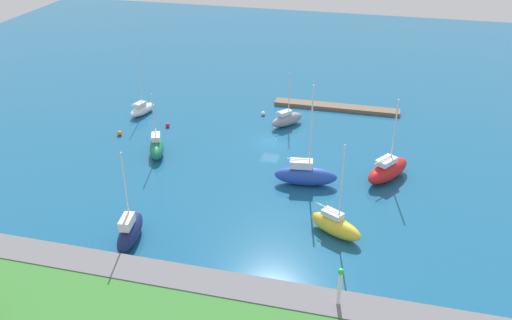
{
  "coord_description": "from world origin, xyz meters",
  "views": [
    {
      "loc": [
        -15.03,
        67.9,
        34.49
      ],
      "look_at": [
        0.0,
        8.35,
        1.5
      ],
      "focal_mm": 38.54,
      "sensor_mm": 36.0,
      "label": 1
    }
  ],
  "objects_px": {
    "mooring_buoy_red": "(168,125)",
    "sailboat_green_mid_basin": "(157,147)",
    "mooring_buoy_orange": "(119,133)",
    "sailboat_red_by_breakwater": "(388,170)",
    "sailboat_gray_far_south": "(287,119)",
    "pier_dock": "(336,107)",
    "sailboat_blue_outer_mooring": "(305,175)",
    "sailboat_navy_lone_north": "(130,231)",
    "sailboat_yellow_near_pier": "(335,225)",
    "harbor_beacon": "(340,284)",
    "mooring_buoy_white": "(263,113)",
    "sailboat_white_far_north": "(142,109)"
  },
  "relations": [
    {
      "from": "sailboat_green_mid_basin",
      "to": "mooring_buoy_orange",
      "type": "relative_size",
      "value": 12.46
    },
    {
      "from": "sailboat_white_far_north",
      "to": "sailboat_blue_outer_mooring",
      "type": "relative_size",
      "value": 0.75
    },
    {
      "from": "mooring_buoy_orange",
      "to": "mooring_buoy_red",
      "type": "xyz_separation_m",
      "value": [
        -5.66,
        -4.37,
        -0.03
      ]
    },
    {
      "from": "sailboat_navy_lone_north",
      "to": "sailboat_yellow_near_pier",
      "type": "xyz_separation_m",
      "value": [
        -20.39,
        -6.44,
        -0.16
      ]
    },
    {
      "from": "sailboat_red_by_breakwater",
      "to": "sailboat_gray_far_south",
      "type": "xyz_separation_m",
      "value": [
        15.24,
        -12.66,
        -0.29
      ]
    },
    {
      "from": "pier_dock",
      "to": "sailboat_red_by_breakwater",
      "type": "bearing_deg",
      "value": 112.73
    },
    {
      "from": "sailboat_gray_far_south",
      "to": "sailboat_navy_lone_north",
      "type": "xyz_separation_m",
      "value": [
        10.0,
        32.31,
        0.28
      ]
    },
    {
      "from": "sailboat_green_mid_basin",
      "to": "mooring_buoy_white",
      "type": "bearing_deg",
      "value": 124.89
    },
    {
      "from": "sailboat_blue_outer_mooring",
      "to": "mooring_buoy_orange",
      "type": "bearing_deg",
      "value": 158.41
    },
    {
      "from": "sailboat_green_mid_basin",
      "to": "mooring_buoy_red",
      "type": "bearing_deg",
      "value": 171.29
    },
    {
      "from": "harbor_beacon",
      "to": "pier_dock",
      "type": "bearing_deg",
      "value": -83.11
    },
    {
      "from": "sailboat_green_mid_basin",
      "to": "sailboat_navy_lone_north",
      "type": "distance_m",
      "value": 19.43
    },
    {
      "from": "harbor_beacon",
      "to": "sailboat_red_by_breakwater",
      "type": "relative_size",
      "value": 0.35
    },
    {
      "from": "harbor_beacon",
      "to": "sailboat_green_mid_basin",
      "type": "height_order",
      "value": "sailboat_green_mid_basin"
    },
    {
      "from": "pier_dock",
      "to": "sailboat_blue_outer_mooring",
      "type": "distance_m",
      "value": 24.74
    },
    {
      "from": "sailboat_navy_lone_north",
      "to": "mooring_buoy_orange",
      "type": "distance_m",
      "value": 26.38
    },
    {
      "from": "sailboat_green_mid_basin",
      "to": "sailboat_yellow_near_pier",
      "type": "xyz_separation_m",
      "value": [
        -25.49,
        12.31,
        -0.01
      ]
    },
    {
      "from": "sailboat_navy_lone_north",
      "to": "sailboat_blue_outer_mooring",
      "type": "distance_m",
      "value": 22.26
    },
    {
      "from": "sailboat_green_mid_basin",
      "to": "mooring_buoy_orange",
      "type": "xyz_separation_m",
      "value": [
        7.7,
        -4.3,
        -0.82
      ]
    },
    {
      "from": "sailboat_navy_lone_north",
      "to": "sailboat_gray_far_south",
      "type": "bearing_deg",
      "value": -25.08
    },
    {
      "from": "sailboat_red_by_breakwater",
      "to": "mooring_buoy_white",
      "type": "relative_size",
      "value": 16.34
    },
    {
      "from": "sailboat_white_far_north",
      "to": "sailboat_gray_far_south",
      "type": "distance_m",
      "value": 22.85
    },
    {
      "from": "sailboat_navy_lone_north",
      "to": "mooring_buoy_red",
      "type": "height_order",
      "value": "sailboat_navy_lone_north"
    },
    {
      "from": "mooring_buoy_red",
      "to": "sailboat_green_mid_basin",
      "type": "bearing_deg",
      "value": 103.21
    },
    {
      "from": "sailboat_yellow_near_pier",
      "to": "harbor_beacon",
      "type": "bearing_deg",
      "value": -53.81
    },
    {
      "from": "sailboat_white_far_north",
      "to": "mooring_buoy_orange",
      "type": "bearing_deg",
      "value": -164.45
    },
    {
      "from": "sailboat_green_mid_basin",
      "to": "sailboat_gray_far_south",
      "type": "bearing_deg",
      "value": 109.99
    },
    {
      "from": "sailboat_blue_outer_mooring",
      "to": "mooring_buoy_red",
      "type": "distance_m",
      "value": 25.49
    },
    {
      "from": "sailboat_blue_outer_mooring",
      "to": "mooring_buoy_orange",
      "type": "distance_m",
      "value": 29.28
    },
    {
      "from": "mooring_buoy_white",
      "to": "sailboat_blue_outer_mooring",
      "type": "bearing_deg",
      "value": 117.16
    },
    {
      "from": "pier_dock",
      "to": "sailboat_blue_outer_mooring",
      "type": "height_order",
      "value": "sailboat_blue_outer_mooring"
    },
    {
      "from": "sailboat_white_far_north",
      "to": "sailboat_green_mid_basin",
      "type": "bearing_deg",
      "value": -132.26
    },
    {
      "from": "sailboat_white_far_north",
      "to": "mooring_buoy_white",
      "type": "bearing_deg",
      "value": -61.56
    },
    {
      "from": "harbor_beacon",
      "to": "mooring_buoy_white",
      "type": "bearing_deg",
      "value": -68.09
    },
    {
      "from": "sailboat_green_mid_basin",
      "to": "sailboat_yellow_near_pier",
      "type": "bearing_deg",
      "value": 42.31
    },
    {
      "from": "sailboat_red_by_breakwater",
      "to": "sailboat_green_mid_basin",
      "type": "bearing_deg",
      "value": 124.44
    },
    {
      "from": "sailboat_yellow_near_pier",
      "to": "sailboat_gray_far_south",
      "type": "bearing_deg",
      "value": 140.2
    },
    {
      "from": "sailboat_blue_outer_mooring",
      "to": "sailboat_red_by_breakwater",
      "type": "bearing_deg",
      "value": 13.72
    },
    {
      "from": "sailboat_green_mid_basin",
      "to": "sailboat_blue_outer_mooring",
      "type": "height_order",
      "value": "sailboat_blue_outer_mooring"
    },
    {
      "from": "sailboat_red_by_breakwater",
      "to": "mooring_buoy_red",
      "type": "height_order",
      "value": "sailboat_red_by_breakwater"
    },
    {
      "from": "pier_dock",
      "to": "sailboat_blue_outer_mooring",
      "type": "bearing_deg",
      "value": 87.95
    },
    {
      "from": "sailboat_navy_lone_north",
      "to": "mooring_buoy_orange",
      "type": "relative_size",
      "value": 14.36
    },
    {
      "from": "sailboat_white_far_north",
      "to": "sailboat_red_by_breakwater",
      "type": "bearing_deg",
      "value": -91.09
    },
    {
      "from": "harbor_beacon",
      "to": "mooring_buoy_red",
      "type": "distance_m",
      "value": 44.1
    },
    {
      "from": "mooring_buoy_orange",
      "to": "mooring_buoy_red",
      "type": "distance_m",
      "value": 7.15
    },
    {
      "from": "sailboat_blue_outer_mooring",
      "to": "mooring_buoy_red",
      "type": "bearing_deg",
      "value": 145.66
    },
    {
      "from": "sailboat_green_mid_basin",
      "to": "mooring_buoy_red",
      "type": "distance_m",
      "value": 8.95
    },
    {
      "from": "sailboat_red_by_breakwater",
      "to": "sailboat_gray_far_south",
      "type": "relative_size",
      "value": 1.29
    },
    {
      "from": "mooring_buoy_red",
      "to": "mooring_buoy_white",
      "type": "distance_m",
      "value": 14.99
    },
    {
      "from": "sailboat_white_far_north",
      "to": "sailboat_yellow_near_pier",
      "type": "distance_m",
      "value": 41.27
    }
  ]
}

